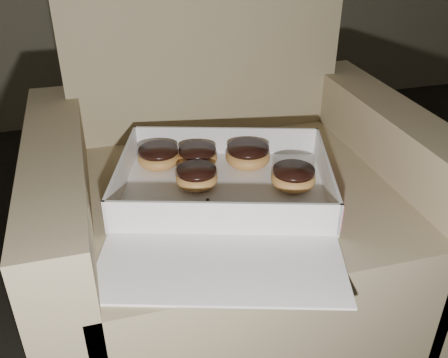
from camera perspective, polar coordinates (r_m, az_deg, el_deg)
name	(u,v)px	position (r m, az deg, el deg)	size (l,w,h in m)	color
armchair	(231,214)	(1.20, 0.78, -4.00)	(0.85, 0.72, 0.89)	tan
bakery_box	(225,196)	(1.01, 0.14, -1.98)	(0.56, 0.61, 0.07)	white
donut_a	(198,157)	(1.13, -3.05, 2.56)	(0.09, 0.09, 0.04)	#DD964D
donut_b	(197,177)	(1.05, -3.13, 0.23)	(0.09, 0.09, 0.04)	#DD964D
donut_c	(248,156)	(1.12, 2.74, 2.69)	(0.10, 0.10, 0.05)	#DD964D
donut_d	(293,178)	(1.05, 7.92, 0.16)	(0.09, 0.09, 0.05)	#DD964D
donut_e	(159,157)	(1.13, -7.48, 2.50)	(0.09, 0.09, 0.05)	#DD964D
crumb_a	(194,223)	(0.95, -3.50, -5.01)	(0.01, 0.01, 0.00)	black
crumb_b	(290,211)	(0.99, 7.57, -3.59)	(0.01, 0.01, 0.00)	black
crumb_c	(208,200)	(1.01, -1.88, -2.36)	(0.01, 0.01, 0.00)	black
crumb_d	(139,212)	(0.99, -9.74, -3.70)	(0.01, 0.01, 0.00)	black
crumb_e	(137,222)	(0.96, -9.87, -4.91)	(0.01, 0.01, 0.00)	black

